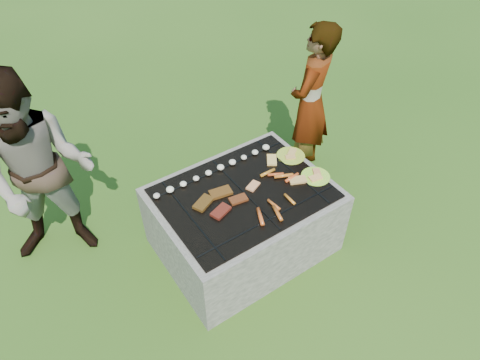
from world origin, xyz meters
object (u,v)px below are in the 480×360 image
(fire_pit, at_px, (244,222))
(bystander, at_px, (41,175))
(plate_near, at_px, (316,177))
(cook, at_px, (310,104))
(plate_far, at_px, (291,156))

(fire_pit, xyz_separation_m, bystander, (-1.20, 0.80, 0.52))
(plate_near, relative_size, cook, 0.17)
(plate_far, distance_m, plate_near, 0.30)
(fire_pit, relative_size, plate_far, 4.57)
(plate_near, distance_m, bystander, 2.02)
(fire_pit, distance_m, plate_near, 0.67)
(plate_near, bearing_deg, cook, 52.74)
(fire_pit, relative_size, plate_near, 5.01)
(bystander, bearing_deg, plate_far, 4.05)
(fire_pit, height_order, plate_near, plate_near)
(fire_pit, relative_size, cook, 0.87)
(fire_pit, height_order, plate_far, plate_far)
(plate_far, xyz_separation_m, cook, (0.49, 0.35, 0.14))
(plate_far, relative_size, cook, 0.19)
(plate_far, xyz_separation_m, plate_near, (-0.00, -0.30, 0.00))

